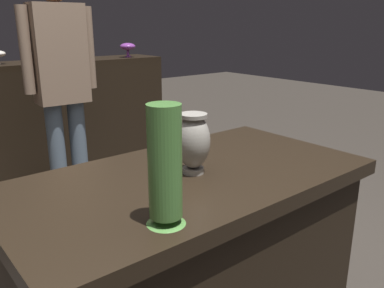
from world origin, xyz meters
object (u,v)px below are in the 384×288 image
object	(u,v)px
shelf_vase_far_right	(128,47)
visitor_center_back	(62,80)
vase_centerpiece	(194,142)
shelf_vase_right	(67,53)
vase_tall_behind	(165,168)

from	to	relation	value
shelf_vase_far_right	visitor_center_back	world-z (taller)	visitor_center_back
vase_centerpiece	shelf_vase_right	size ratio (longest dim) A/B	1.16
vase_tall_behind	shelf_vase_far_right	xyz separation A→B (m)	(1.30, 2.35, 0.13)
vase_centerpiece	shelf_vase_right	distance (m)	2.25
shelf_vase_right	visitor_center_back	world-z (taller)	visitor_center_back
vase_tall_behind	vase_centerpiece	bearing A→B (deg)	39.17
vase_tall_behind	shelf_vase_right	xyz separation A→B (m)	(0.78, 2.41, 0.10)
vase_tall_behind	visitor_center_back	size ratio (longest dim) A/B	0.19
vase_tall_behind	shelf_vase_right	world-z (taller)	shelf_vase_right
vase_centerpiece	visitor_center_back	xyz separation A→B (m)	(0.20, 1.58, 0.01)
visitor_center_back	vase_centerpiece	bearing A→B (deg)	84.93
vase_tall_behind	visitor_center_back	bearing A→B (deg)	75.19
shelf_vase_far_right	shelf_vase_right	bearing A→B (deg)	173.63
shelf_vase_far_right	visitor_center_back	distance (m)	1.00
vase_centerpiece	vase_tall_behind	distance (m)	0.35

